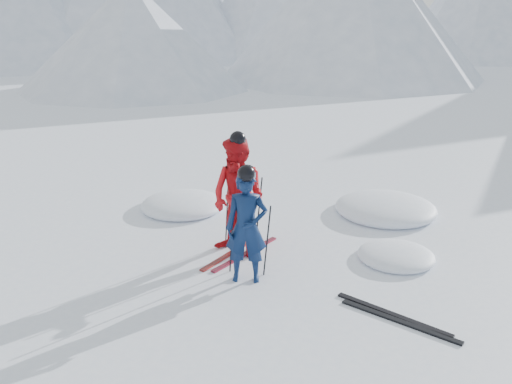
% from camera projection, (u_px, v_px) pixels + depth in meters
% --- Properties ---
extents(ground, '(160.00, 160.00, 0.00)m').
position_uv_depth(ground, '(358.00, 280.00, 8.37)').
color(ground, white).
rests_on(ground, ground).
extents(skier_blue, '(0.72, 0.56, 1.74)m').
position_uv_depth(skier_blue, '(247.00, 228.00, 8.12)').
color(skier_blue, '#0B1D44').
rests_on(skier_blue, ground).
extents(skier_red, '(1.17, 1.03, 2.03)m').
position_uv_depth(skier_red, '(238.00, 198.00, 8.97)').
color(skier_red, red).
rests_on(skier_red, ground).
extents(pole_blue_left, '(0.12, 0.08, 1.15)m').
position_uv_depth(pole_blue_left, '(232.00, 239.00, 8.44)').
color(pole_blue_left, black).
rests_on(pole_blue_left, ground).
extents(pole_blue_right, '(0.12, 0.07, 1.16)m').
position_uv_depth(pole_blue_right, '(267.00, 241.00, 8.37)').
color(pole_blue_right, black).
rests_on(pole_blue_right, ground).
extents(pole_red_left, '(0.13, 0.10, 1.35)m').
position_uv_depth(pole_red_left, '(227.00, 210.00, 9.38)').
color(pole_red_left, black).
rests_on(pole_red_left, ground).
extents(pole_red_right, '(0.13, 0.09, 1.35)m').
position_uv_depth(pole_red_right, '(258.00, 216.00, 9.12)').
color(pole_red_right, black).
rests_on(pole_red_right, ground).
extents(ski_worn_left, '(0.54, 1.66, 0.03)m').
position_uv_depth(ski_worn_left, '(232.00, 252.00, 9.32)').
color(ski_worn_left, black).
rests_on(ski_worn_left, ground).
extents(ski_worn_right, '(0.65, 1.63, 0.03)m').
position_uv_depth(ski_worn_right, '(246.00, 254.00, 9.25)').
color(ski_worn_right, black).
rests_on(ski_worn_right, ground).
extents(ski_loose_a, '(1.60, 0.74, 0.03)m').
position_uv_depth(ski_loose_a, '(392.00, 314.00, 7.41)').
color(ski_loose_a, black).
rests_on(ski_loose_a, ground).
extents(ski_loose_b, '(1.62, 0.69, 0.03)m').
position_uv_depth(ski_loose_b, '(399.00, 321.00, 7.25)').
color(ski_loose_b, black).
rests_on(ski_loose_b, ground).
extents(snow_lumps, '(8.88, 5.19, 0.45)m').
position_uv_depth(snow_lumps, '(329.00, 221.00, 10.72)').
color(snow_lumps, white).
rests_on(snow_lumps, ground).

